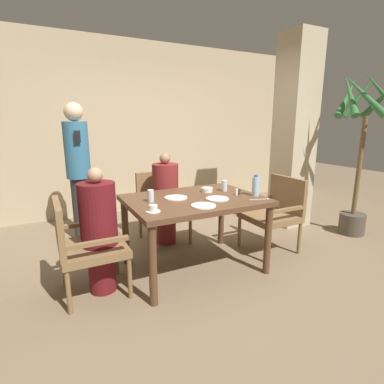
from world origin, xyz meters
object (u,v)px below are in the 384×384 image
diner_in_left_chair (99,230)px  potted_palm (362,150)px  diner_in_far_chair (166,198)px  plate_dessert_center (204,206)px  standing_host (78,169)px  chair_left_side (83,243)px  chair_far_side (162,203)px  plate_main_right (176,198)px  bowl_small (207,190)px  glass_tall_near (224,186)px  plate_main_left (217,199)px  teacup_with_saucer (153,209)px  water_bottle (256,186)px  glass_tall_mid (151,196)px  chair_right_side (275,210)px

diner_in_left_chair → potted_palm: size_ratio=0.52×
diner_in_far_chair → plate_dessert_center: diner_in_far_chair is taller
diner_in_left_chair → standing_host: size_ratio=0.65×
chair_left_side → chair_far_side: (1.09, 0.91, 0.00)m
plate_main_right → bowl_small: size_ratio=1.88×
bowl_small → glass_tall_near: glass_tall_near is taller
diner_in_left_chair → plate_main_right: size_ratio=5.02×
diner_in_left_chair → plate_main_left: bearing=-7.9°
potted_palm → teacup_with_saucer: size_ratio=17.96×
potted_palm → plate_main_left: (-2.22, -0.05, -0.39)m
teacup_with_saucer → water_bottle: size_ratio=0.56×
plate_main_right → glass_tall_mid: size_ratio=1.92×
chair_far_side → plate_main_right: 0.91m
bowl_small → chair_left_side: bearing=-172.8°
chair_far_side → glass_tall_mid: glass_tall_mid is taller
chair_right_side → plate_main_right: 1.29m
diner_in_left_chair → water_bottle: diner_in_left_chair is taller
chair_right_side → diner_in_left_chair: bearing=180.0°
plate_main_right → diner_in_far_chair: bearing=76.3°
plate_main_left → glass_tall_near: (0.26, 0.28, 0.05)m
diner_in_far_chair → plate_main_left: (0.18, -0.93, 0.18)m
plate_main_right → chair_far_side: bearing=78.5°
bowl_small → chair_right_side: bearing=-11.2°
potted_palm → plate_dessert_center: 2.51m
diner_in_left_chair → glass_tall_mid: (0.50, 0.05, 0.24)m
standing_host → plate_main_right: standing_host is taller
potted_palm → teacup_with_saucer: bearing=-176.8°
bowl_small → standing_host: bearing=133.6°
plate_dessert_center → teacup_with_saucer: size_ratio=1.85×
standing_host → potted_palm: bearing=-24.3°
potted_palm → chair_right_side: bearing=175.3°
glass_tall_mid → potted_palm: bearing=-3.2°
standing_host → bowl_small: 1.70m
diner_in_far_chair → glass_tall_mid: bearing=-121.5°
standing_host → bowl_small: standing_host is taller
water_bottle → teacup_with_saucer: bearing=-177.0°
potted_palm → bowl_small: (-2.16, 0.28, -0.37)m
plate_main_left → plate_main_right: bearing=147.4°
teacup_with_saucer → glass_tall_near: 1.05m
potted_palm → plate_main_right: size_ratio=9.69×
diner_in_left_chair → chair_left_side: bearing=180.0°
chair_far_side → plate_dessert_center: size_ratio=3.86×
plate_main_left → glass_tall_mid: size_ratio=1.92×
standing_host → teacup_with_saucer: size_ratio=14.24×
chair_right_side → glass_tall_mid: size_ratio=7.40×
teacup_with_saucer → water_bottle: water_bottle is taller
standing_host → plate_main_right: bearing=-60.4°
standing_host → chair_left_side: bearing=-96.6°
standing_host → bowl_small: (1.17, -1.23, -0.15)m
chair_left_side → plate_main_right: (0.92, 0.07, 0.29)m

